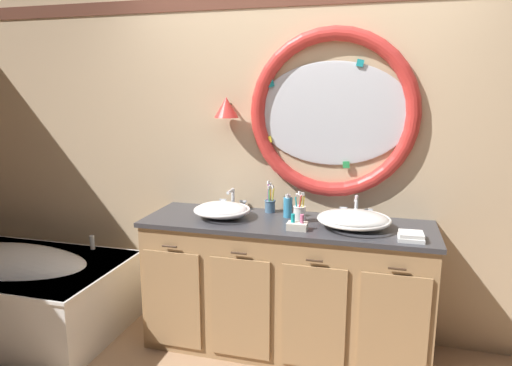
{
  "coord_description": "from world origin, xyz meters",
  "views": [
    {
      "loc": [
        0.56,
        -2.55,
        1.75
      ],
      "look_at": [
        -0.21,
        0.25,
        1.15
      ],
      "focal_mm": 32.02,
      "sensor_mm": 36.0,
      "label": 1
    }
  ],
  "objects_px": {
    "toothbrush_holder_left": "(270,204)",
    "folded_hand_towel": "(411,236)",
    "sink_basin_left": "(222,210)",
    "toiletry_basket": "(297,225)",
    "bathtub": "(8,287)",
    "sink_basin_right": "(354,219)",
    "toothbrush_holder_right": "(300,213)",
    "soap_dispenser": "(288,207)"
  },
  "relations": [
    {
      "from": "toothbrush_holder_left",
      "to": "folded_hand_towel",
      "type": "distance_m",
      "value": 1.0
    },
    {
      "from": "sink_basin_left",
      "to": "toiletry_basket",
      "type": "distance_m",
      "value": 0.55
    },
    {
      "from": "bathtub",
      "to": "sink_basin_right",
      "type": "height_order",
      "value": "sink_basin_right"
    },
    {
      "from": "toothbrush_holder_right",
      "to": "soap_dispenser",
      "type": "relative_size",
      "value": 1.27
    },
    {
      "from": "bathtub",
      "to": "toothbrush_holder_right",
      "type": "relative_size",
      "value": 8.25
    },
    {
      "from": "sink_basin_left",
      "to": "bathtub",
      "type": "bearing_deg",
      "value": -171.06
    },
    {
      "from": "toothbrush_holder_right",
      "to": "folded_hand_towel",
      "type": "height_order",
      "value": "toothbrush_holder_right"
    },
    {
      "from": "soap_dispenser",
      "to": "toiletry_basket",
      "type": "relative_size",
      "value": 1.33
    },
    {
      "from": "bathtub",
      "to": "sink_basin_left",
      "type": "height_order",
      "value": "sink_basin_left"
    },
    {
      "from": "toothbrush_holder_right",
      "to": "sink_basin_left",
      "type": "bearing_deg",
      "value": -174.75
    },
    {
      "from": "sink_basin_right",
      "to": "toothbrush_holder_left",
      "type": "xyz_separation_m",
      "value": [
        -0.59,
        0.23,
        -0.0
      ]
    },
    {
      "from": "sink_basin_right",
      "to": "soap_dispenser",
      "type": "height_order",
      "value": "soap_dispenser"
    },
    {
      "from": "sink_basin_left",
      "to": "folded_hand_towel",
      "type": "distance_m",
      "value": 1.21
    },
    {
      "from": "toothbrush_holder_left",
      "to": "soap_dispenser",
      "type": "height_order",
      "value": "toothbrush_holder_left"
    },
    {
      "from": "sink_basin_left",
      "to": "toothbrush_holder_right",
      "type": "distance_m",
      "value": 0.52
    },
    {
      "from": "toothbrush_holder_left",
      "to": "toothbrush_holder_right",
      "type": "distance_m",
      "value": 0.3
    },
    {
      "from": "toothbrush_holder_right",
      "to": "folded_hand_towel",
      "type": "bearing_deg",
      "value": -15.96
    },
    {
      "from": "sink_basin_right",
      "to": "toothbrush_holder_right",
      "type": "distance_m",
      "value": 0.35
    },
    {
      "from": "sink_basin_left",
      "to": "soap_dispenser",
      "type": "xyz_separation_m",
      "value": [
        0.42,
        0.13,
        0.02
      ]
    },
    {
      "from": "toothbrush_holder_right",
      "to": "soap_dispenser",
      "type": "bearing_deg",
      "value": 137.72
    },
    {
      "from": "sink_basin_left",
      "to": "sink_basin_right",
      "type": "distance_m",
      "value": 0.87
    },
    {
      "from": "bathtub",
      "to": "sink_basin_right",
      "type": "distance_m",
      "value": 2.55
    },
    {
      "from": "bathtub",
      "to": "folded_hand_towel",
      "type": "height_order",
      "value": "folded_hand_towel"
    },
    {
      "from": "folded_hand_towel",
      "to": "sink_basin_left",
      "type": "bearing_deg",
      "value": 172.99
    },
    {
      "from": "sink_basin_right",
      "to": "folded_hand_towel",
      "type": "bearing_deg",
      "value": -23.95
    },
    {
      "from": "bathtub",
      "to": "folded_hand_towel",
      "type": "distance_m",
      "value": 2.86
    },
    {
      "from": "sink_basin_right",
      "to": "toothbrush_holder_left",
      "type": "distance_m",
      "value": 0.63
    },
    {
      "from": "soap_dispenser",
      "to": "folded_hand_towel",
      "type": "distance_m",
      "value": 0.83
    },
    {
      "from": "toothbrush_holder_left",
      "to": "toothbrush_holder_right",
      "type": "height_order",
      "value": "toothbrush_holder_left"
    },
    {
      "from": "sink_basin_left",
      "to": "toothbrush_holder_left",
      "type": "relative_size",
      "value": 1.7
    },
    {
      "from": "sink_basin_right",
      "to": "sink_basin_left",
      "type": "bearing_deg",
      "value": 180.0
    },
    {
      "from": "folded_hand_towel",
      "to": "toiletry_basket",
      "type": "height_order",
      "value": "toiletry_basket"
    },
    {
      "from": "sink_basin_left",
      "to": "sink_basin_right",
      "type": "xyz_separation_m",
      "value": [
        0.87,
        -0.0,
        0.0
      ]
    },
    {
      "from": "sink_basin_left",
      "to": "toothbrush_holder_right",
      "type": "relative_size",
      "value": 1.83
    },
    {
      "from": "toiletry_basket",
      "to": "soap_dispenser",
      "type": "bearing_deg",
      "value": 113.29
    },
    {
      "from": "sink_basin_left",
      "to": "toothbrush_holder_left",
      "type": "height_order",
      "value": "toothbrush_holder_left"
    },
    {
      "from": "toothbrush_holder_left",
      "to": "soap_dispenser",
      "type": "bearing_deg",
      "value": -32.73
    },
    {
      "from": "sink_basin_right",
      "to": "toothbrush_holder_left",
      "type": "bearing_deg",
      "value": 158.91
    },
    {
      "from": "toothbrush_holder_right",
      "to": "folded_hand_towel",
      "type": "distance_m",
      "value": 0.71
    },
    {
      "from": "toothbrush_holder_right",
      "to": "toiletry_basket",
      "type": "distance_m",
      "value": 0.18
    },
    {
      "from": "toothbrush_holder_right",
      "to": "toothbrush_holder_left",
      "type": "bearing_deg",
      "value": 143.22
    },
    {
      "from": "bathtub",
      "to": "soap_dispenser",
      "type": "relative_size",
      "value": 10.44
    }
  ]
}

